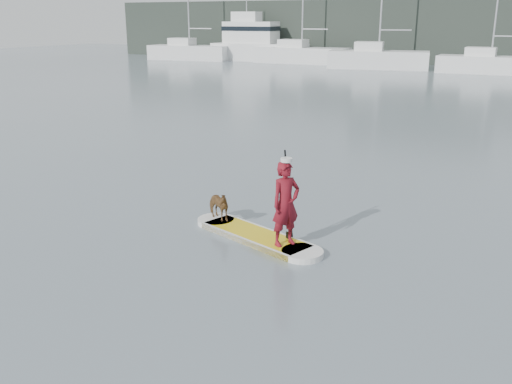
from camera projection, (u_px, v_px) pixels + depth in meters
The scene contains 12 objects.
ground at pixel (285, 357), 7.57m from camera, with size 140.00×140.00×0.00m, color slate.
paddleboard at pixel (256, 236), 11.59m from camera, with size 3.19×1.55×0.12m.
paddler at pixel (286, 204), 10.78m from camera, with size 0.60×0.39×1.64m, color maroon.
white_cap at pixel (286, 160), 10.53m from camera, with size 0.22×0.22×0.07m, color silver.
dog at pixel (217, 205), 12.30m from camera, with size 0.35×0.77×0.65m, color #58331E.
paddle at pixel (289, 206), 11.10m from camera, with size 0.12×0.29×2.00m.
sailboat_a at pixel (189, 51), 59.99m from camera, with size 9.02×3.80×12.70m.
sailboat_b at pixel (301, 53), 55.57m from camera, with size 9.35×3.09×13.77m.
sailboat_c at pixel (377, 58), 49.66m from camera, with size 8.91×4.51×12.22m.
sailboat_d at pixel (490, 63), 45.40m from camera, with size 8.20×2.72×12.00m.
motor_yacht_b at pixel (256, 43), 58.69m from camera, with size 9.94×3.97×6.43m.
shore_building_west at pixel (428, 15), 56.29m from camera, with size 14.00×4.00×9.00m, color #202822.
Camera 1 is at (2.76, -6.00, 4.32)m, focal length 40.00 mm.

